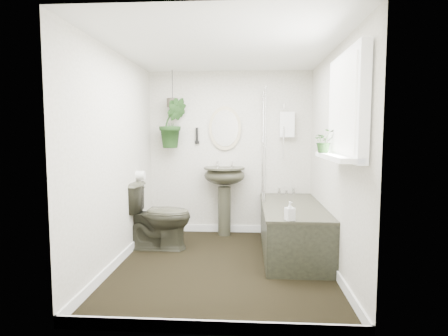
{
  "coord_description": "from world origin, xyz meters",
  "views": [
    {
      "loc": [
        0.27,
        -3.93,
        1.43
      ],
      "look_at": [
        0.0,
        0.15,
        1.05
      ],
      "focal_mm": 30.0,
      "sensor_mm": 36.0,
      "label": 1
    }
  ],
  "objects": [
    {
      "name": "sill_plant",
      "position": [
        0.97,
        -0.4,
        1.36
      ],
      "size": [
        0.22,
        0.2,
        0.22
      ],
      "primitive_type": "imported",
      "rotation": [
        0.0,
        0.0,
        0.14
      ],
      "color": "black",
      "rests_on": "window_sill"
    },
    {
      "name": "wall_back",
      "position": [
        0.0,
        1.41,
        1.15
      ],
      "size": [
        2.3,
        0.02,
        2.3
      ],
      "primitive_type": "cube",
      "color": "silver",
      "rests_on": "ground"
    },
    {
      "name": "soap_bottle",
      "position": [
        0.68,
        -0.29,
        0.67
      ],
      "size": [
        0.11,
        0.11,
        0.18
      ],
      "primitive_type": "imported",
      "rotation": [
        0.0,
        0.0,
        0.38
      ],
      "color": "#342B2B",
      "rests_on": "bathtub"
    },
    {
      "name": "window_sill",
      "position": [
        1.02,
        -0.7,
        1.23
      ],
      "size": [
        0.18,
        1.0,
        0.04
      ],
      "primitive_type": "cube",
      "color": "white",
      "rests_on": "wall_right"
    },
    {
      "name": "wall_front",
      "position": [
        0.0,
        -1.41,
        1.15
      ],
      "size": [
        2.3,
        0.02,
        2.3
      ],
      "primitive_type": "cube",
      "color": "silver",
      "rests_on": "ground"
    },
    {
      "name": "wall_right",
      "position": [
        1.16,
        0.0,
        1.15
      ],
      "size": [
        0.02,
        2.8,
        2.3
      ],
      "primitive_type": "cube",
      "color": "silver",
      "rests_on": "ground"
    },
    {
      "name": "window_recess",
      "position": [
        1.09,
        -0.7,
        1.65
      ],
      "size": [
        0.08,
        1.0,
        0.9
      ],
      "primitive_type": "cube",
      "color": "white",
      "rests_on": "wall_right"
    },
    {
      "name": "toilet_roll_holder",
      "position": [
        -1.1,
        0.7,
        0.9
      ],
      "size": [
        0.11,
        0.11,
        0.11
      ],
      "primitive_type": "cylinder",
      "rotation": [
        0.0,
        1.57,
        0.0
      ],
      "color": "white",
      "rests_on": "wall_left"
    },
    {
      "name": "bathtub",
      "position": [
        0.8,
        0.5,
        0.29
      ],
      "size": [
        0.72,
        1.72,
        0.58
      ],
      "primitive_type": null,
      "color": "#303023",
      "rests_on": "floor"
    },
    {
      "name": "window_blinds",
      "position": [
        1.04,
        -0.7,
        1.65
      ],
      "size": [
        0.01,
        0.86,
        0.76
      ],
      "primitive_type": "cube",
      "color": "white",
      "rests_on": "wall_right"
    },
    {
      "name": "hanging_plant",
      "position": [
        -0.79,
        1.25,
        1.57
      ],
      "size": [
        0.44,
        0.38,
        0.69
      ],
      "primitive_type": "imported",
      "rotation": [
        0.0,
        0.0,
        0.23
      ],
      "color": "black",
      "rests_on": "ceiling"
    },
    {
      "name": "wall_left",
      "position": [
        -1.16,
        0.0,
        1.15
      ],
      "size": [
        0.02,
        2.8,
        2.3
      ],
      "primitive_type": "cube",
      "color": "silver",
      "rests_on": "ground"
    },
    {
      "name": "bath_screen",
      "position": [
        0.47,
        0.99,
        1.28
      ],
      "size": [
        0.04,
        0.72,
        1.4
      ],
      "primitive_type": null,
      "color": "silver",
      "rests_on": "bathtub"
    },
    {
      "name": "floor",
      "position": [
        0.0,
        0.0,
        -0.01
      ],
      "size": [
        2.3,
        2.8,
        0.02
      ],
      "primitive_type": "cube",
      "color": "black",
      "rests_on": "ground"
    },
    {
      "name": "toilet",
      "position": [
        -0.85,
        0.56,
        0.42
      ],
      "size": [
        0.82,
        0.48,
        0.83
      ],
      "primitive_type": "imported",
      "rotation": [
        0.0,
        0.0,
        1.55
      ],
      "color": "#303023",
      "rests_on": "floor"
    },
    {
      "name": "shower_box",
      "position": [
        0.8,
        1.34,
        1.55
      ],
      "size": [
        0.2,
        0.1,
        0.35
      ],
      "primitive_type": "cube",
      "color": "white",
      "rests_on": "wall_back"
    },
    {
      "name": "skirting",
      "position": [
        0.0,
        0.0,
        0.05
      ],
      "size": [
        2.3,
        2.8,
        0.1
      ],
      "primitive_type": "cube",
      "color": "white",
      "rests_on": "floor"
    },
    {
      "name": "wall_sconce",
      "position": [
        -0.47,
        1.36,
        1.4
      ],
      "size": [
        0.04,
        0.04,
        0.22
      ],
      "primitive_type": "cylinder",
      "color": "black",
      "rests_on": "wall_back"
    },
    {
      "name": "pedestal_sink",
      "position": [
        -0.07,
        1.23,
        0.48
      ],
      "size": [
        0.66,
        0.59,
        0.97
      ],
      "primitive_type": null,
      "rotation": [
        0.0,
        0.0,
        -0.21
      ],
      "color": "#303023",
      "rests_on": "floor"
    },
    {
      "name": "oval_mirror",
      "position": [
        -0.07,
        1.37,
        1.5
      ],
      "size": [
        0.46,
        0.03,
        0.62
      ],
      "primitive_type": "ellipsoid",
      "color": "tan",
      "rests_on": "wall_back"
    },
    {
      "name": "ceiling",
      "position": [
        0.0,
        0.0,
        2.31
      ],
      "size": [
        2.3,
        2.8,
        0.02
      ],
      "primitive_type": "cube",
      "color": "white",
      "rests_on": "ground"
    },
    {
      "name": "hanging_pot",
      "position": [
        -0.79,
        1.25,
        1.85
      ],
      "size": [
        0.16,
        0.16,
        0.12
      ],
      "primitive_type": "cylinder",
      "color": "#3D372B",
      "rests_on": "ceiling"
    }
  ]
}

